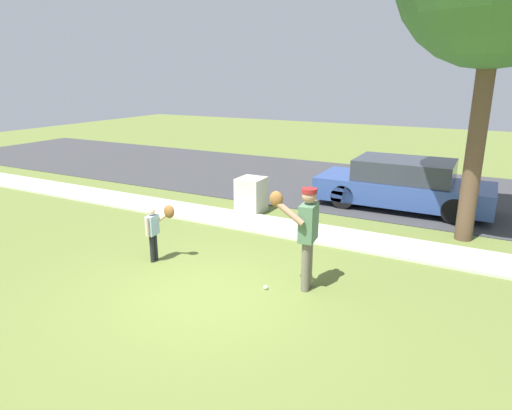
# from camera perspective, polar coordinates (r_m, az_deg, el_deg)

# --- Properties ---
(ground_plane) EXTENTS (48.00, 48.00, 0.00)m
(ground_plane) POSITION_cam_1_polar(r_m,az_deg,el_deg) (10.36, 4.60, -3.45)
(ground_plane) COLOR olive
(sidewalk_strip) EXTENTS (36.00, 1.20, 0.06)m
(sidewalk_strip) POSITION_cam_1_polar(r_m,az_deg,el_deg) (10.43, 4.82, -3.13)
(sidewalk_strip) COLOR beige
(sidewalk_strip) RESTS_ON ground
(road_surface) EXTENTS (36.00, 6.80, 0.02)m
(road_surface) POSITION_cam_1_polar(r_m,az_deg,el_deg) (14.98, 12.47, 2.48)
(road_surface) COLOR #38383A
(road_surface) RESTS_ON ground
(person_adult) EXTENTS (0.69, 0.70, 1.76)m
(person_adult) POSITION_cam_1_polar(r_m,az_deg,el_deg) (7.32, 6.37, -2.90)
(person_adult) COLOR #6B6656
(person_adult) RESTS_ON ground
(person_child) EXTENTS (0.48, 0.46, 1.13)m
(person_child) POSITION_cam_1_polar(r_m,az_deg,el_deg) (8.72, -12.65, -2.61)
(person_child) COLOR black
(person_child) RESTS_ON ground
(baseball) EXTENTS (0.07, 0.07, 0.07)m
(baseball) POSITION_cam_1_polar(r_m,az_deg,el_deg) (7.66, 1.25, -10.49)
(baseball) COLOR white
(baseball) RESTS_ON ground
(utility_cabinet) EXTENTS (0.66, 0.70, 0.92)m
(utility_cabinet) POSITION_cam_1_polar(r_m,az_deg,el_deg) (11.71, -0.60, 1.30)
(utility_cabinet) COLOR beige
(utility_cabinet) RESTS_ON ground
(parked_wagon_blue) EXTENTS (4.50, 1.80, 1.33)m
(parked_wagon_blue) POSITION_cam_1_polar(r_m,az_deg,el_deg) (12.60, 18.31, 2.50)
(parked_wagon_blue) COLOR #2D478C
(parked_wagon_blue) RESTS_ON road_surface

